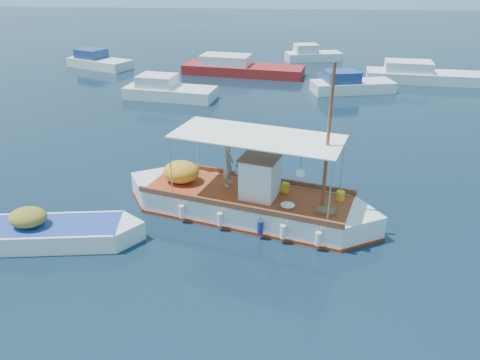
{
  "coord_description": "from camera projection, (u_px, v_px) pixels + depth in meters",
  "views": [
    {
      "loc": [
        0.82,
        -16.01,
        9.11
      ],
      "look_at": [
        -0.61,
        0.0,
        1.42
      ],
      "focal_mm": 35.0,
      "sensor_mm": 36.0,
      "label": 1
    }
  ],
  "objects": [
    {
      "name": "bg_boat_ne",
      "position": [
        350.0,
        85.0,
        34.62
      ],
      "size": [
        6.32,
        3.54,
        1.8
      ],
      "rotation": [
        0.0,
        0.0,
        0.24
      ],
      "color": "silver",
      "rests_on": "ground"
    },
    {
      "name": "bg_boat_n",
      "position": [
        239.0,
        69.0,
        39.8
      ],
      "size": [
        10.52,
        4.44,
        1.8
      ],
      "rotation": [
        0.0,
        0.0,
        -0.17
      ],
      "color": "maroon",
      "rests_on": "ground"
    },
    {
      "name": "bg_boat_far_w",
      "position": [
        98.0,
        62.0,
        42.31
      ],
      "size": [
        6.39,
        4.58,
        1.8
      ],
      "rotation": [
        0.0,
        0.0,
        -0.43
      ],
      "color": "silver",
      "rests_on": "ground"
    },
    {
      "name": "ground",
      "position": [
        255.0,
        213.0,
        18.38
      ],
      "size": [
        160.0,
        160.0,
        0.0
      ],
      "primitive_type": "plane",
      "color": "black",
      "rests_on": "ground"
    },
    {
      "name": "dinghy",
      "position": [
        53.0,
        234.0,
        16.4
      ],
      "size": [
        6.26,
        2.43,
        1.54
      ],
      "rotation": [
        0.0,
        0.0,
        0.15
      ],
      "color": "white",
      "rests_on": "ground"
    },
    {
      "name": "bg_boat_far_n",
      "position": [
        312.0,
        56.0,
        45.02
      ],
      "size": [
        5.56,
        3.21,
        1.8
      ],
      "rotation": [
        0.0,
        0.0,
        0.24
      ],
      "color": "silver",
      "rests_on": "ground"
    },
    {
      "name": "fishing_caique",
      "position": [
        246.0,
        202.0,
        18.07
      ],
      "size": [
        9.99,
        4.79,
        6.33
      ],
      "rotation": [
        0.0,
        0.0,
        -0.28
      ],
      "color": "white",
      "rests_on": "ground"
    },
    {
      "name": "bg_boat_nw",
      "position": [
        168.0,
        91.0,
        33.15
      ],
      "size": [
        6.69,
        3.4,
        1.8
      ],
      "rotation": [
        0.0,
        0.0,
        -0.16
      ],
      "color": "silver",
      "rests_on": "ground"
    },
    {
      "name": "bg_boat_e",
      "position": [
        421.0,
        76.0,
        37.5
      ],
      "size": [
        9.26,
        3.59,
        1.8
      ],
      "rotation": [
        0.0,
        0.0,
        -0.11
      ],
      "color": "silver",
      "rests_on": "ground"
    }
  ]
}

